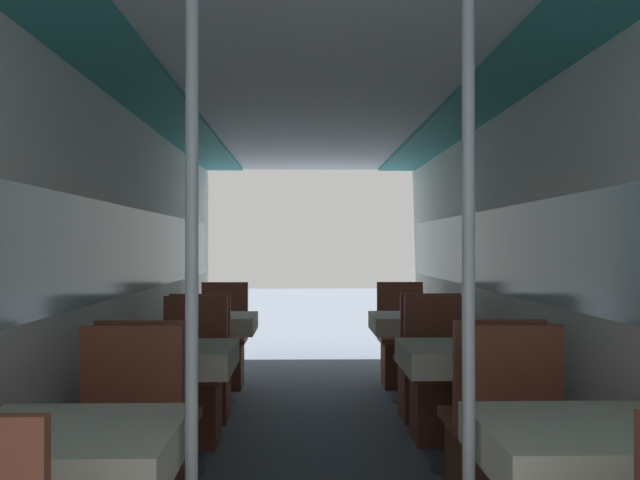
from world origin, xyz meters
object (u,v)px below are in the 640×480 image
chair_left_near_1 (150,453)px  chair_left_near_2 (203,381)px  support_pole_left_0 (192,311)px  chair_left_far_1 (192,397)px  dining_table_left_2 (214,328)px  chair_right_far_2 (402,354)px  dining_table_right_2 (413,327)px  chair_left_far_2 (223,355)px  dining_table_right_0 (587,457)px  dining_table_left_1 (174,365)px  dining_table_left_0 (70,461)px  chair_right_near_2 (426,380)px  chair_right_far_1 (440,396)px  support_pole_right_0 (468,310)px  dining_table_right_1 (462,364)px  chair_right_near_1 (490,451)px

chair_left_near_1 → chair_left_near_2: same height
support_pole_left_0 → chair_left_far_1: 2.62m
dining_table_left_2 → chair_right_far_2: size_ratio=0.76×
chair_left_near_2 → dining_table_right_2: 1.81m
chair_left_far_2 → dining_table_right_0: chair_left_far_2 is taller
dining_table_left_1 → dining_table_right_0: size_ratio=1.00×
dining_table_left_0 → dining_table_left_2: (0.00, 3.65, 0.00)m
dining_table_left_0 → chair_right_near_2: (1.66, 3.02, -0.32)m
chair_right_far_1 → chair_right_near_2: bearing=-90.0°
chair_right_far_1 → dining_table_right_2: chair_right_far_1 is taller
support_pole_right_0 → chair_right_far_2: 4.38m
dining_table_left_1 → chair_right_near_2: (1.66, 1.19, -0.32)m
chair_left_near_1 → chair_left_near_2: (0.00, 1.83, 0.00)m
support_pole_left_0 → dining_table_right_0: (1.28, 0.00, -0.48)m
dining_table_right_2 → chair_right_far_2: 0.71m
chair_left_far_2 → chair_right_far_1: (1.66, -1.83, 0.00)m
dining_table_left_0 → dining_table_right_0: same height
dining_table_left_0 → dining_table_left_2: same height
dining_table_left_0 → dining_table_right_1: 2.47m
chair_left_near_2 → dining_table_right_1: bearing=-35.6°
chair_right_far_1 → chair_right_near_2: 0.55m
dining_table_left_0 → chair_right_near_1: bearing=35.6°
dining_table_right_1 → dining_table_right_2: (0.00, 1.83, 0.00)m
chair_left_near_1 → dining_table_left_2: size_ratio=1.32×
chair_right_far_2 → dining_table_left_1: bearing=56.0°
chair_left_near_1 → support_pole_left_0: bearing=-72.1°
dining_table_right_1 → chair_right_far_2: chair_right_far_2 is taller
dining_table_left_2 → chair_right_near_2: chair_right_near_2 is taller
dining_table_right_0 → chair_left_near_2: bearing=118.8°
dining_table_left_0 → chair_left_far_2: (0.00, 4.29, -0.32)m
dining_table_left_0 → dining_table_right_1: same height
chair_right_far_1 → chair_right_far_2: size_ratio=1.00×
chair_left_far_2 → chair_left_near_1: bearing=90.0°
chair_left_far_2 → dining_table_right_1: chair_left_far_2 is taller
chair_left_near_2 → chair_right_far_1: (1.66, -0.55, 0.00)m
dining_table_left_2 → support_pole_right_0: size_ratio=0.33×
chair_left_far_1 → chair_right_far_2: size_ratio=1.00×
dining_table_right_1 → chair_right_far_1: chair_right_far_1 is taller
chair_right_near_1 → chair_right_far_2: bearing=90.0°
dining_table_right_2 → dining_table_right_0: bearing=-90.0°
dining_table_right_1 → chair_right_near_1: 0.71m
chair_left_far_1 → dining_table_left_0: bearing=90.0°
dining_table_left_0 → chair_right_near_2: bearing=61.2°
support_pole_right_0 → dining_table_right_2: 3.70m
chair_right_near_2 → chair_right_far_2: same height
support_pole_right_0 → chair_left_far_1: bearing=117.4°
chair_left_near_1 → chair_left_near_2: 1.83m
support_pole_right_0 → chair_right_far_1: bearing=81.1°
dining_table_left_0 → dining_table_left_1: 1.83m
chair_right_far_2 → support_pole_right_0: bearing=84.9°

